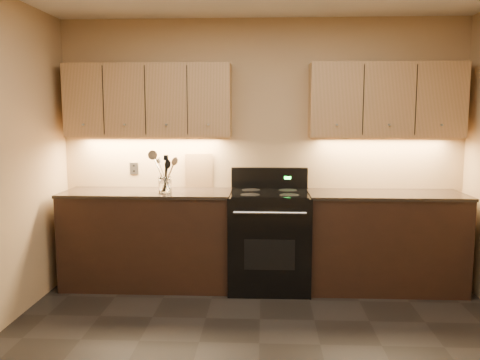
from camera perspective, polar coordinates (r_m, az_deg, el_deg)
name	(u,v)px	position (r m, az deg, el deg)	size (l,w,h in m)	color
wall_back	(262,151)	(5.10, 2.44, 3.26)	(4.00, 0.04, 2.60)	tan
counter_left	(148,238)	(5.07, -10.26, -6.45)	(1.62, 0.62, 0.93)	black
counter_right	(384,241)	(5.07, 15.91, -6.60)	(1.46, 0.62, 0.93)	black
stove	(269,239)	(4.92, 3.30, -6.60)	(0.76, 0.68, 1.14)	black
upper_cab_left	(149,101)	(5.07, -10.22, 8.77)	(1.60, 0.30, 0.70)	tan
upper_cab_right	(386,100)	(5.08, 16.06, 8.60)	(1.44, 0.30, 0.70)	tan
outlet_plate	(134,168)	(5.28, -11.82, 1.29)	(0.09, 0.01, 0.12)	#B2B5BA
utensil_crock	(165,185)	(4.87, -8.42, -0.58)	(0.14, 0.14, 0.15)	white
cutting_board	(199,170)	(5.14, -4.63, 1.08)	(0.28, 0.02, 0.35)	tan
wooden_spoon	(162,173)	(4.84, -8.76, 0.76)	(0.06, 0.06, 0.34)	tan
black_spoon	(164,175)	(4.88, -8.53, 0.54)	(0.06, 0.06, 0.29)	black
black_turner	(165,173)	(4.82, -8.47, 0.82)	(0.08, 0.08, 0.35)	black
steel_spatula	(169,173)	(4.86, -8.02, 0.82)	(0.08, 0.08, 0.34)	silver
steel_skimmer	(168,170)	(4.83, -8.11, 1.07)	(0.09, 0.09, 0.39)	silver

